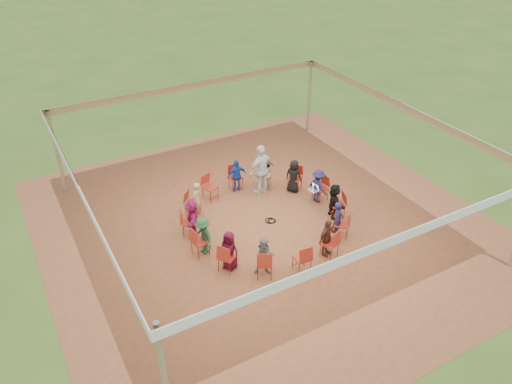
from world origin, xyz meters
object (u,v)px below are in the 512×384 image
chair_1 (295,178)px  standing_person (262,170)px  chair_11 (330,243)px  chair_8 (227,257)px  chair_5 (193,203)px  person_seated_0 (318,186)px  chair_4 (210,187)px  chair_2 (265,175)px  person_seated_5 (192,218)px  chair_6 (189,222)px  chair_0 (320,189)px  person_seated_4 (196,200)px  person_seated_2 (265,173)px  cable_coil (271,221)px  person_seated_11 (334,201)px  person_seated_10 (338,219)px  person_seated_9 (326,238)px  person_seated_6 (203,236)px  chair_7 (200,242)px  chair_12 (342,224)px  chair_3 (236,178)px  chair_10 (302,258)px  person_seated_3 (237,176)px  person_seated_1 (294,176)px  person_seated_7 (229,250)px  laptop (314,188)px  person_seated_8 (265,256)px  chair_9 (265,263)px  chair_13 (337,205)px

chair_1 → standing_person: bearing=39.1°
chair_11 → chair_8: bearing=141.4°
chair_5 → person_seated_0: size_ratio=0.76×
chair_4 → chair_2: bearing=154.3°
chair_8 → person_seated_5: 1.99m
chair_6 → standing_person: standing_person is taller
chair_0 → person_seated_4: 4.11m
person_seated_2 → cable_coil: bearing=95.4°
chair_5 → person_seated_0: 4.11m
chair_6 → chair_8: size_ratio=1.00×
person_seated_2 → person_seated_11: (0.99, -2.59, 0.00)m
chair_4 → person_seated_4: 1.03m
chair_1 → person_seated_2: bearing=19.4°
person_seated_10 → person_seated_9: bearing=167.1°
person_seated_6 → chair_11: bearing=50.2°
chair_7 → person_seated_2: 4.11m
chair_0 → chair_12: same height
chair_7 → person_seated_2: bearing=115.0°
chair_6 → cable_coil: size_ratio=2.24×
chair_3 → chair_10: size_ratio=1.00×
person_seated_0 → person_seated_3: (-2.02, 1.90, 0.00)m
chair_2 → person_seated_2: bearing=90.0°
chair_1 → standing_person: size_ratio=0.49×
chair_8 → person_seated_4: bearing=139.5°
chair_3 → standing_person: size_ratio=0.49×
chair_7 → standing_person: (3.14, 1.98, 0.47)m
chair_6 → person_seated_3: (2.41, 1.51, 0.15)m
chair_1 → cable_coil: 2.12m
chair_6 → person_seated_4: 1.03m
chair_0 → person_seated_10: person_seated_10 is taller
chair_1 → person_seated_2: person_seated_2 is taller
chair_11 → chair_12: same height
chair_11 → person_seated_1: bearing=52.6°
person_seated_6 → person_seated_11: size_ratio=1.00×
chair_8 → person_seated_4: 2.85m
chair_4 → person_seated_7: size_ratio=0.76×
person_seated_4 → laptop: bearing=114.7°
person_seated_3 → person_seated_8: 4.33m
chair_1 → person_seated_6: bearing=77.5°
chair_9 → person_seated_0: size_ratio=0.76×
person_seated_10 → person_seated_3: bearing=64.3°
chair_6 → person_seated_7: (0.39, -1.94, 0.15)m
chair_3 → chair_10: bearing=90.0°
chair_1 → person_seated_10: bearing=139.5°
person_seated_6 → person_seated_11: bearing=77.1°
person_seated_5 → chair_7: bearing=6.3°
chair_5 → person_seated_8: person_seated_8 is taller
chair_7 → chair_13: (4.55, -0.37, 0.00)m
chair_2 → chair_3: 1.04m
chair_5 → chair_10: 4.22m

